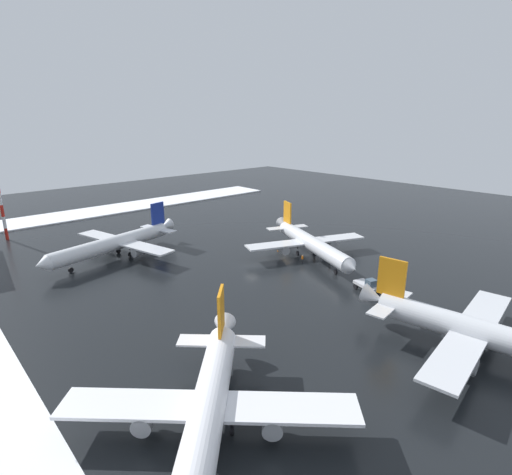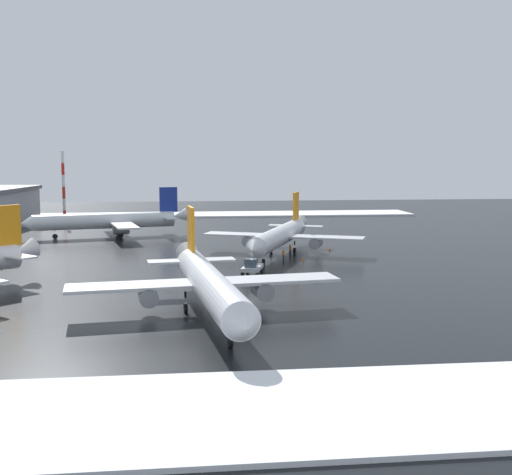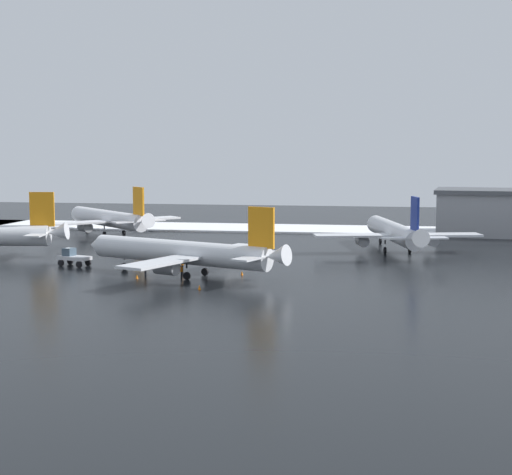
{
  "view_description": "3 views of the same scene",
  "coord_description": "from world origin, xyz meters",
  "px_view_note": "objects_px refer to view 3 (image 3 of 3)",
  "views": [
    {
      "loc": [
        54.73,
        -48.75,
        27.67
      ],
      "look_at": [
        -0.36,
        1.31,
        5.42
      ],
      "focal_mm": 28.0,
      "sensor_mm": 36.0,
      "label": 1
    },
    {
      "loc": [
        104.46,
        -2.64,
        15.76
      ],
      "look_at": [
        -1.13,
        8.94,
        2.19
      ],
      "focal_mm": 45.0,
      "sensor_mm": 36.0,
      "label": 2
    },
    {
      "loc": [
        -21.72,
        109.18,
        16.19
      ],
      "look_at": [
        -3.1,
        0.69,
        3.93
      ],
      "focal_mm": 55.0,
      "sensor_mm": 36.0,
      "label": 3
    }
  ],
  "objects_px": {
    "airplane_parked_starboard": "(184,252)",
    "ground_crew_by_nose_gear": "(181,271)",
    "pushback_tug": "(73,257)",
    "traffic_cone_wingtip_side": "(137,276)",
    "ground_crew_near_tug": "(182,264)",
    "airplane_parked_portside": "(395,232)",
    "cargo_hangar": "(503,212)",
    "airplane_distant_tail": "(109,219)",
    "traffic_cone_near_nose": "(199,287)",
    "traffic_cone_mid_line": "(242,273)",
    "ground_crew_beside_wing": "(145,268)"
  },
  "relations": [
    {
      "from": "airplane_parked_starboard",
      "to": "ground_crew_by_nose_gear",
      "type": "relative_size",
      "value": 17.75
    },
    {
      "from": "pushback_tug",
      "to": "traffic_cone_wingtip_side",
      "type": "relative_size",
      "value": 9.16
    },
    {
      "from": "pushback_tug",
      "to": "ground_crew_near_tug",
      "type": "height_order",
      "value": "pushback_tug"
    },
    {
      "from": "airplane_parked_portside",
      "to": "traffic_cone_wingtip_side",
      "type": "bearing_deg",
      "value": 121.78
    },
    {
      "from": "cargo_hangar",
      "to": "traffic_cone_wingtip_side",
      "type": "distance_m",
      "value": 80.64
    },
    {
      "from": "airplane_distant_tail",
      "to": "ground_crew_by_nose_gear",
      "type": "xyz_separation_m",
      "value": [
        -26.91,
        46.99,
        -2.24
      ]
    },
    {
      "from": "traffic_cone_near_nose",
      "to": "traffic_cone_wingtip_side",
      "type": "bearing_deg",
      "value": -33.03
    },
    {
      "from": "traffic_cone_wingtip_side",
      "to": "traffic_cone_near_nose",
      "type": "bearing_deg",
      "value": 146.97
    },
    {
      "from": "airplane_distant_tail",
      "to": "traffic_cone_mid_line",
      "type": "distance_m",
      "value": 55.04
    },
    {
      "from": "airplane_parked_portside",
      "to": "cargo_hangar",
      "type": "distance_m",
      "value": 34.89
    },
    {
      "from": "airplane_parked_starboard",
      "to": "traffic_cone_mid_line",
      "type": "distance_m",
      "value": 8.04
    },
    {
      "from": "airplane_parked_portside",
      "to": "ground_crew_by_nose_gear",
      "type": "distance_m",
      "value": 41.39
    },
    {
      "from": "airplane_parked_starboard",
      "to": "pushback_tug",
      "type": "relative_size",
      "value": 6.02
    },
    {
      "from": "traffic_cone_mid_line",
      "to": "traffic_cone_wingtip_side",
      "type": "relative_size",
      "value": 1.0
    },
    {
      "from": "ground_crew_by_nose_gear",
      "to": "traffic_cone_wingtip_side",
      "type": "distance_m",
      "value": 5.67
    },
    {
      "from": "airplane_distant_tail",
      "to": "ground_crew_near_tug",
      "type": "bearing_deg",
      "value": 165.77
    },
    {
      "from": "airplane_parked_portside",
      "to": "traffic_cone_near_nose",
      "type": "bearing_deg",
      "value": 136.37
    },
    {
      "from": "traffic_cone_wingtip_side",
      "to": "cargo_hangar",
      "type": "bearing_deg",
      "value": -130.93
    },
    {
      "from": "airplane_parked_starboard",
      "to": "ground_crew_by_nose_gear",
      "type": "xyz_separation_m",
      "value": [
        -0.09,
        1.66,
        -2.15
      ]
    },
    {
      "from": "airplane_distant_tail",
      "to": "traffic_cone_near_nose",
      "type": "relative_size",
      "value": 46.95
    },
    {
      "from": "traffic_cone_near_nose",
      "to": "traffic_cone_wingtip_side",
      "type": "relative_size",
      "value": 1.0
    },
    {
      "from": "ground_crew_by_nose_gear",
      "to": "traffic_cone_near_nose",
      "type": "distance_m",
      "value": 8.56
    },
    {
      "from": "ground_crew_by_nose_gear",
      "to": "ground_crew_near_tug",
      "type": "bearing_deg",
      "value": 88.16
    },
    {
      "from": "airplane_parked_starboard",
      "to": "cargo_hangar",
      "type": "xyz_separation_m",
      "value": [
        -47.33,
        -58.06,
        1.33
      ]
    },
    {
      "from": "pushback_tug",
      "to": "traffic_cone_wingtip_side",
      "type": "xyz_separation_m",
      "value": [
        -12.4,
        9.12,
        -1.01
      ]
    },
    {
      "from": "airplane_parked_starboard",
      "to": "cargo_hangar",
      "type": "relative_size",
      "value": 1.14
    },
    {
      "from": "ground_crew_near_tug",
      "to": "airplane_parked_starboard",
      "type": "bearing_deg",
      "value": 67.63
    },
    {
      "from": "ground_crew_by_nose_gear",
      "to": "traffic_cone_mid_line",
      "type": "height_order",
      "value": "ground_crew_by_nose_gear"
    },
    {
      "from": "ground_crew_near_tug",
      "to": "traffic_cone_wingtip_side",
      "type": "xyz_separation_m",
      "value": [
        4.18,
        6.59,
        -0.7
      ]
    },
    {
      "from": "airplane_parked_starboard",
      "to": "ground_crew_near_tug",
      "type": "bearing_deg",
      "value": -49.78
    },
    {
      "from": "airplane_distant_tail",
      "to": "traffic_cone_wingtip_side",
      "type": "xyz_separation_m",
      "value": [
        -21.39,
        48.11,
        -2.93
      ]
    },
    {
      "from": "airplane_parked_starboard",
      "to": "ground_crew_by_nose_gear",
      "type": "distance_m",
      "value": 2.71
    },
    {
      "from": "ground_crew_near_tug",
      "to": "traffic_cone_wingtip_side",
      "type": "height_order",
      "value": "ground_crew_near_tug"
    },
    {
      "from": "ground_crew_by_nose_gear",
      "to": "ground_crew_beside_wing",
      "type": "xyz_separation_m",
      "value": [
        5.36,
        -1.9,
        0.0
      ]
    },
    {
      "from": "traffic_cone_wingtip_side",
      "to": "ground_crew_by_nose_gear",
      "type": "bearing_deg",
      "value": -168.48
    },
    {
      "from": "ground_crew_beside_wing",
      "to": "traffic_cone_near_nose",
      "type": "distance_m",
      "value": 13.37
    },
    {
      "from": "ground_crew_beside_wing",
      "to": "cargo_hangar",
      "type": "relative_size",
      "value": 0.06
    },
    {
      "from": "ground_crew_near_tug",
      "to": "traffic_cone_mid_line",
      "type": "relative_size",
      "value": 3.11
    },
    {
      "from": "ground_crew_by_nose_gear",
      "to": "traffic_cone_mid_line",
      "type": "relative_size",
      "value": 3.11
    },
    {
      "from": "cargo_hangar",
      "to": "traffic_cone_mid_line",
      "type": "relative_size",
      "value": 48.32
    },
    {
      "from": "airplane_distant_tail",
      "to": "ground_crew_near_tug",
      "type": "xyz_separation_m",
      "value": [
        -25.57,
        41.52,
        -2.24
      ]
    },
    {
      "from": "airplane_parked_starboard",
      "to": "airplane_distant_tail",
      "type": "xyz_separation_m",
      "value": [
        26.82,
        -45.33,
        0.09
      ]
    },
    {
      "from": "airplane_parked_portside",
      "to": "ground_crew_by_nose_gear",
      "type": "relative_size",
      "value": 18.57
    },
    {
      "from": "airplane_parked_portside",
      "to": "ground_crew_near_tug",
      "type": "xyz_separation_m",
      "value": [
        28.15,
        25.99,
        -2.18
      ]
    },
    {
      "from": "airplane_parked_starboard",
      "to": "airplane_distant_tail",
      "type": "relative_size",
      "value": 1.18
    },
    {
      "from": "airplane_distant_tail",
      "to": "airplane_parked_portside",
      "type": "bearing_deg",
      "value": -151.98
    },
    {
      "from": "traffic_cone_near_nose",
      "to": "traffic_cone_wingtip_side",
      "type": "height_order",
      "value": "same"
    },
    {
      "from": "airplane_parked_portside",
      "to": "traffic_cone_near_nose",
      "type": "relative_size",
      "value": 57.74
    },
    {
      "from": "pushback_tug",
      "to": "ground_crew_by_nose_gear",
      "type": "bearing_deg",
      "value": 172.78
    },
    {
      "from": "traffic_cone_wingtip_side",
      "to": "ground_crew_beside_wing",
      "type": "bearing_deg",
      "value": -92.99
    }
  ]
}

